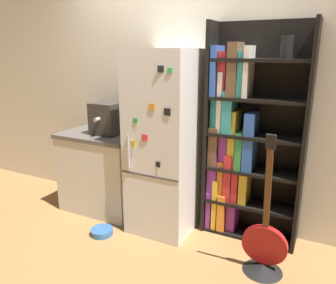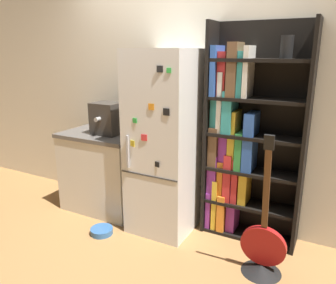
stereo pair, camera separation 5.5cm
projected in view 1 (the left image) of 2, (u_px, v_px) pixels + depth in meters
ground_plane at (161, 229)px, 3.26m from camera, size 16.00×16.00×0.00m
wall_back at (182, 94)px, 3.33m from camera, size 8.00×0.05×2.60m
refrigerator at (166, 143)px, 3.14m from camera, size 0.59×0.68×1.74m
bookshelf at (242, 141)px, 3.01m from camera, size 0.87×0.30×1.97m
kitchen_counter at (104, 171)px, 3.63m from camera, size 0.87×0.61×0.87m
espresso_machine at (106, 119)px, 3.42m from camera, size 0.29×0.30×0.33m
guitar at (264, 253)px, 2.60m from camera, size 0.35×0.32×1.17m
pet_bowl at (102, 231)px, 3.17m from camera, size 0.22×0.22×0.06m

